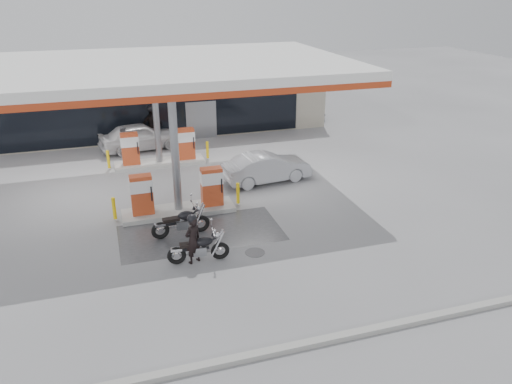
% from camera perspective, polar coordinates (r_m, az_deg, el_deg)
% --- Properties ---
extents(ground, '(90.00, 90.00, 0.00)m').
position_cam_1_polar(ground, '(18.76, -7.82, -4.86)').
color(ground, gray).
rests_on(ground, ground).
extents(wet_patch, '(6.00, 3.00, 0.00)m').
position_cam_1_polar(wet_patch, '(18.84, -6.32, -4.66)').
color(wet_patch, '#4C4C4F').
rests_on(wet_patch, ground).
extents(drain_cover, '(0.70, 0.70, 0.01)m').
position_cam_1_polar(drain_cover, '(17.44, -0.13, -6.92)').
color(drain_cover, '#38383A').
rests_on(drain_cover, ground).
extents(kerb, '(28.00, 0.25, 0.15)m').
position_cam_1_polar(kerb, '(13.04, -2.12, -18.55)').
color(kerb, gray).
rests_on(kerb, ground).
extents(store_building, '(22.00, 8.22, 4.00)m').
position_cam_1_polar(store_building, '(33.14, -12.93, 10.85)').
color(store_building, '#BBB29D').
rests_on(store_building, ground).
extents(canopy, '(16.00, 10.02, 5.51)m').
position_cam_1_polar(canopy, '(21.84, -10.95, 13.59)').
color(canopy, silver).
rests_on(canopy, ground).
extents(pump_island_near, '(5.14, 1.30, 1.78)m').
position_cam_1_polar(pump_island_near, '(20.25, -8.92, -0.53)').
color(pump_island_near, '#9E9E99').
rests_on(pump_island_near, ground).
extents(pump_island_far, '(5.14, 1.30, 1.78)m').
position_cam_1_polar(pump_island_far, '(25.82, -11.03, 4.59)').
color(pump_island_far, '#9E9E99').
rests_on(pump_island_far, ground).
extents(main_motorcycle, '(2.10, 0.80, 1.07)m').
position_cam_1_polar(main_motorcycle, '(16.81, -6.48, -6.47)').
color(main_motorcycle, black).
rests_on(main_motorcycle, ground).
extents(biker_main, '(0.72, 0.63, 1.67)m').
position_cam_1_polar(biker_main, '(16.62, -7.21, -5.47)').
color(biker_main, black).
rests_on(biker_main, ground).
extents(parked_motorcycle, '(2.20, 0.84, 1.13)m').
position_cam_1_polar(parked_motorcycle, '(18.56, -8.49, -3.50)').
color(parked_motorcycle, black).
rests_on(parked_motorcycle, ground).
extents(sedan_white, '(4.69, 2.60, 1.51)m').
position_cam_1_polar(sedan_white, '(28.40, -13.12, 6.20)').
color(sedan_white, silver).
rests_on(sedan_white, ground).
extents(attendant, '(0.60, 0.77, 1.56)m').
position_cam_1_polar(attendant, '(27.74, -14.82, 5.69)').
color(attendant, '#58585D').
rests_on(attendant, ground).
extents(hatchback_silver, '(4.26, 1.90, 1.36)m').
position_cam_1_polar(hatchback_silver, '(23.21, 1.24, 2.81)').
color(hatchback_silver, '#ABACB3').
rests_on(hatchback_silver, ground).
extents(parked_car_right, '(3.77, 1.95, 1.02)m').
position_cam_1_polar(parked_car_right, '(33.89, 4.86, 9.00)').
color(parked_car_right, navy).
rests_on(parked_car_right, ground).
extents(biker_walking, '(1.25, 0.61, 2.06)m').
position_cam_1_polar(biker_walking, '(29.37, -11.78, 7.43)').
color(biker_walking, black).
rests_on(biker_walking, ground).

